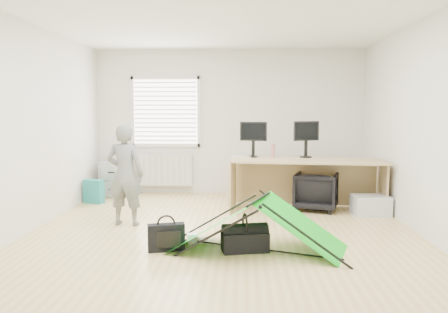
{
  "coord_description": "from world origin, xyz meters",
  "views": [
    {
      "loc": [
        0.26,
        -5.47,
        1.57
      ],
      "look_at": [
        0.0,
        0.4,
        0.95
      ],
      "focal_mm": 35.0,
      "sensor_mm": 36.0,
      "label": 1
    }
  ],
  "objects_px": {
    "office_chair": "(316,191)",
    "kite": "(259,225)",
    "filing_cabinet": "(116,178)",
    "monitor_left": "(253,144)",
    "thermos": "(273,150)",
    "desk": "(307,185)",
    "monitor_right": "(306,144)",
    "laptop_bag": "(166,237)",
    "duffel_bag": "(245,241)",
    "storage_crate": "(371,205)",
    "person": "(125,175)"
  },
  "relations": [
    {
      "from": "office_chair",
      "to": "kite",
      "type": "bearing_deg",
      "value": 81.09
    },
    {
      "from": "filing_cabinet",
      "to": "monitor_left",
      "type": "bearing_deg",
      "value": -1.0
    },
    {
      "from": "thermos",
      "to": "kite",
      "type": "bearing_deg",
      "value": -97.56
    },
    {
      "from": "desk",
      "to": "monitor_right",
      "type": "relative_size",
      "value": 5.22
    },
    {
      "from": "office_chair",
      "to": "laptop_bag",
      "type": "distance_m",
      "value": 2.94
    },
    {
      "from": "duffel_bag",
      "to": "desk",
      "type": "bearing_deg",
      "value": 52.29
    },
    {
      "from": "storage_crate",
      "to": "laptop_bag",
      "type": "bearing_deg",
      "value": -146.96
    },
    {
      "from": "filing_cabinet",
      "to": "monitor_left",
      "type": "distance_m",
      "value": 2.71
    },
    {
      "from": "duffel_bag",
      "to": "monitor_right",
      "type": "bearing_deg",
      "value": 55.1
    },
    {
      "from": "laptop_bag",
      "to": "storage_crate",
      "type": "bearing_deg",
      "value": 16.78
    },
    {
      "from": "monitor_right",
      "to": "person",
      "type": "height_order",
      "value": "person"
    },
    {
      "from": "desk",
      "to": "storage_crate",
      "type": "height_order",
      "value": "desk"
    },
    {
      "from": "filing_cabinet",
      "to": "laptop_bag",
      "type": "relative_size",
      "value": 1.56
    },
    {
      "from": "filing_cabinet",
      "to": "monitor_right",
      "type": "distance_m",
      "value": 3.52
    },
    {
      "from": "duffel_bag",
      "to": "person",
      "type": "bearing_deg",
      "value": 134.8
    },
    {
      "from": "desk",
      "to": "person",
      "type": "distance_m",
      "value": 2.81
    },
    {
      "from": "thermos",
      "to": "storage_crate",
      "type": "bearing_deg",
      "value": -23.25
    },
    {
      "from": "desk",
      "to": "storage_crate",
      "type": "relative_size",
      "value": 4.44
    },
    {
      "from": "monitor_left",
      "to": "monitor_right",
      "type": "distance_m",
      "value": 0.86
    },
    {
      "from": "thermos",
      "to": "monitor_right",
      "type": "bearing_deg",
      "value": -1.91
    },
    {
      "from": "person",
      "to": "duffel_bag",
      "type": "xyz_separation_m",
      "value": [
        1.63,
        -1.07,
        -0.59
      ]
    },
    {
      "from": "kite",
      "to": "storage_crate",
      "type": "xyz_separation_m",
      "value": [
        1.75,
        1.75,
        -0.14
      ]
    },
    {
      "from": "monitor_right",
      "to": "duffel_bag",
      "type": "bearing_deg",
      "value": -136.35
    },
    {
      "from": "desk",
      "to": "duffel_bag",
      "type": "xyz_separation_m",
      "value": [
        -0.98,
        -2.05,
        -0.29
      ]
    },
    {
      "from": "monitor_left",
      "to": "laptop_bag",
      "type": "relative_size",
      "value": 1.09
    },
    {
      "from": "thermos",
      "to": "storage_crate",
      "type": "xyz_separation_m",
      "value": [
        1.43,
        -0.62,
        -0.77
      ]
    },
    {
      "from": "kite",
      "to": "laptop_bag",
      "type": "height_order",
      "value": "kite"
    },
    {
      "from": "duffel_bag",
      "to": "filing_cabinet",
      "type": "bearing_deg",
      "value": 115.03
    },
    {
      "from": "laptop_bag",
      "to": "duffel_bag",
      "type": "height_order",
      "value": "laptop_bag"
    },
    {
      "from": "storage_crate",
      "to": "laptop_bag",
      "type": "xyz_separation_m",
      "value": [
        -2.78,
        -1.81,
        0.0
      ]
    },
    {
      "from": "filing_cabinet",
      "to": "storage_crate",
      "type": "relative_size",
      "value": 1.2
    },
    {
      "from": "monitor_right",
      "to": "office_chair",
      "type": "height_order",
      "value": "monitor_right"
    },
    {
      "from": "filing_cabinet",
      "to": "desk",
      "type": "bearing_deg",
      "value": -2.2
    },
    {
      "from": "storage_crate",
      "to": "duffel_bag",
      "type": "bearing_deg",
      "value": -136.88
    },
    {
      "from": "filing_cabinet",
      "to": "laptop_bag",
      "type": "height_order",
      "value": "filing_cabinet"
    },
    {
      "from": "person",
      "to": "duffel_bag",
      "type": "bearing_deg",
      "value": 152.28
    },
    {
      "from": "monitor_left",
      "to": "duffel_bag",
      "type": "xyz_separation_m",
      "value": [
        -0.14,
        -2.38,
        -0.91
      ]
    },
    {
      "from": "monitor_left",
      "to": "person",
      "type": "xyz_separation_m",
      "value": [
        -1.78,
        -1.31,
        -0.32
      ]
    },
    {
      "from": "laptop_bag",
      "to": "duffel_bag",
      "type": "relative_size",
      "value": 0.8
    },
    {
      "from": "person",
      "to": "storage_crate",
      "type": "xyz_separation_m",
      "value": [
        3.53,
        0.72,
        -0.55
      ]
    },
    {
      "from": "filing_cabinet",
      "to": "office_chair",
      "type": "bearing_deg",
      "value": -0.74
    },
    {
      "from": "thermos",
      "to": "kite",
      "type": "height_order",
      "value": "thermos"
    },
    {
      "from": "desk",
      "to": "thermos",
      "type": "relative_size",
      "value": 10.49
    },
    {
      "from": "filing_cabinet",
      "to": "monitor_right",
      "type": "height_order",
      "value": "monitor_right"
    },
    {
      "from": "monitor_left",
      "to": "thermos",
      "type": "height_order",
      "value": "monitor_left"
    },
    {
      "from": "person",
      "to": "duffel_bag",
      "type": "relative_size",
      "value": 2.73
    },
    {
      "from": "desk",
      "to": "office_chair",
      "type": "xyz_separation_m",
      "value": [
        0.15,
        0.05,
        -0.1
      ]
    },
    {
      "from": "monitor_right",
      "to": "kite",
      "type": "bearing_deg",
      "value": -133.34
    },
    {
      "from": "duffel_bag",
      "to": "monitor_left",
      "type": "bearing_deg",
      "value": 74.47
    },
    {
      "from": "monitor_right",
      "to": "thermos",
      "type": "xyz_separation_m",
      "value": [
        -0.53,
        0.02,
        -0.1
      ]
    }
  ]
}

